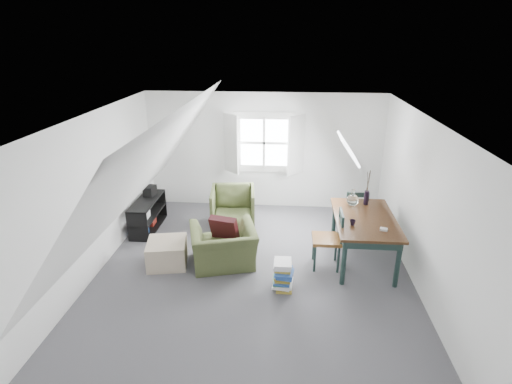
# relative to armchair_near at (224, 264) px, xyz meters

# --- Properties ---
(floor) EXTENTS (5.50, 5.50, 0.00)m
(floor) POSITION_rel_armchair_near_xyz_m (0.51, -0.21, 0.00)
(floor) COLOR #4E4D52
(floor) RESTS_ON ground
(ceiling) EXTENTS (5.50, 5.50, 0.00)m
(ceiling) POSITION_rel_armchair_near_xyz_m (0.51, -0.21, 2.50)
(ceiling) COLOR white
(ceiling) RESTS_ON wall_back
(wall_back) EXTENTS (5.00, 0.00, 5.00)m
(wall_back) POSITION_rel_armchair_near_xyz_m (0.51, 2.54, 1.25)
(wall_back) COLOR white
(wall_back) RESTS_ON ground
(wall_front) EXTENTS (5.00, 0.00, 5.00)m
(wall_front) POSITION_rel_armchair_near_xyz_m (0.51, -2.96, 1.25)
(wall_front) COLOR white
(wall_front) RESTS_ON ground
(wall_left) EXTENTS (0.00, 5.50, 5.50)m
(wall_left) POSITION_rel_armchair_near_xyz_m (-1.99, -0.21, 1.25)
(wall_left) COLOR white
(wall_left) RESTS_ON ground
(wall_right) EXTENTS (0.00, 5.50, 5.50)m
(wall_right) POSITION_rel_armchair_near_xyz_m (3.01, -0.21, 1.25)
(wall_right) COLOR white
(wall_right) RESTS_ON ground
(slope_left) EXTENTS (3.19, 5.50, 4.48)m
(slope_left) POSITION_rel_armchair_near_xyz_m (-1.04, -0.21, 1.78)
(slope_left) COLOR white
(slope_left) RESTS_ON wall_left
(slope_right) EXTENTS (3.19, 5.50, 4.48)m
(slope_right) POSITION_rel_armchair_near_xyz_m (2.06, -0.21, 1.78)
(slope_right) COLOR white
(slope_right) RESTS_ON wall_right
(dormer_window) EXTENTS (1.71, 0.35, 1.30)m
(dormer_window) POSITION_rel_armchair_near_xyz_m (0.51, 2.47, 1.45)
(dormer_window) COLOR white
(dormer_window) RESTS_ON wall_back
(skylight) EXTENTS (0.35, 0.75, 0.47)m
(skylight) POSITION_rel_armchair_near_xyz_m (2.06, 1.09, 1.75)
(skylight) COLOR white
(skylight) RESTS_ON slope_right
(armchair_near) EXTENTS (1.25, 1.15, 0.68)m
(armchair_near) POSITION_rel_armchair_near_xyz_m (0.00, 0.00, 0.00)
(armchair_near) COLOR #424C26
(armchair_near) RESTS_ON floor
(armchair_far) EXTENTS (0.93, 0.95, 0.79)m
(armchair_far) POSITION_rel_armchair_near_xyz_m (-0.04, 1.47, 0.00)
(armchair_far) COLOR #424C26
(armchair_far) RESTS_ON floor
(throw_pillow) EXTENTS (0.50, 0.36, 0.47)m
(throw_pillow) POSITION_rel_armchair_near_xyz_m (0.00, 0.15, 0.59)
(throw_pillow) COLOR #380F13
(throw_pillow) RESTS_ON armchair_near
(ottoman) EXTENTS (0.73, 0.73, 0.42)m
(ottoman) POSITION_rel_armchair_near_xyz_m (-0.94, -0.06, 0.21)
(ottoman) COLOR #B6A58C
(ottoman) RESTS_ON floor
(dining_table) EXTENTS (0.97, 1.62, 0.81)m
(dining_table) POSITION_rel_armchair_near_xyz_m (2.30, 0.31, 0.70)
(dining_table) COLOR #372011
(dining_table) RESTS_ON floor
(demijohn) EXTENTS (0.21, 0.21, 0.29)m
(demijohn) POSITION_rel_armchair_near_xyz_m (2.15, 0.76, 0.93)
(demijohn) COLOR silver
(demijohn) RESTS_ON dining_table
(vase_twigs) EXTENTS (0.08, 0.09, 0.62)m
(vase_twigs) POSITION_rel_armchair_near_xyz_m (2.40, 0.86, 0.95)
(vase_twigs) COLOR black
(vase_twigs) RESTS_ON dining_table
(cup) EXTENTS (0.11, 0.11, 0.08)m
(cup) POSITION_rel_armchair_near_xyz_m (2.05, 0.01, 0.81)
(cup) COLOR black
(cup) RESTS_ON dining_table
(paper_box) EXTENTS (0.13, 0.10, 0.04)m
(paper_box) POSITION_rel_armchair_near_xyz_m (2.50, -0.14, 0.83)
(paper_box) COLOR white
(paper_box) RESTS_ON dining_table
(dining_chair_far) EXTENTS (0.45, 0.45, 0.96)m
(dining_chair_far) POSITION_rel_armchair_near_xyz_m (2.30, 1.21, 0.50)
(dining_chair_far) COLOR brown
(dining_chair_far) RESTS_ON floor
(dining_chair_near) EXTENTS (0.46, 0.46, 0.99)m
(dining_chair_near) POSITION_rel_armchair_near_xyz_m (1.72, 0.10, 0.51)
(dining_chair_near) COLOR brown
(dining_chair_near) RESTS_ON floor
(media_shelf) EXTENTS (0.39, 1.17, 0.60)m
(media_shelf) POSITION_rel_armchair_near_xyz_m (-1.69, 1.18, 0.27)
(media_shelf) COLOR black
(media_shelf) RESTS_ON floor
(electronics_box) EXTENTS (0.22, 0.28, 0.20)m
(electronics_box) POSITION_rel_armchair_near_xyz_m (-1.69, 1.47, 0.69)
(electronics_box) COLOR black
(electronics_box) RESTS_ON media_shelf
(magazine_stack) EXTENTS (0.34, 0.40, 0.45)m
(magazine_stack) POSITION_rel_armchair_near_xyz_m (1.00, -0.59, 0.23)
(magazine_stack) COLOR #B29933
(magazine_stack) RESTS_ON floor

